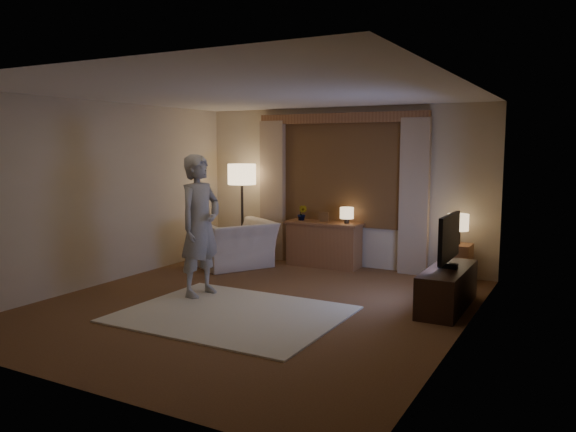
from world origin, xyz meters
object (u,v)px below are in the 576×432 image
Objects in this scene: armchair at (235,244)px; tv_stand at (447,288)px; sideboard at (324,245)px; side_table at (457,263)px; person at (200,225)px.

tv_stand is at bearing 108.22° from armchair.
sideboard is 1.46m from armchair.
side_table is (3.42, 0.69, -0.10)m from armchair.
tv_stand is 0.76× the size of person.
armchair is 0.83× the size of tv_stand.
tv_stand is (3.61, -0.74, -0.13)m from armchair.
side_table is at bearing 131.20° from armchair.
tv_stand is at bearing -32.22° from sideboard.
armchair is at bearing -149.62° from sideboard.
sideboard is 2.14× the size of side_table.
side_table is 0.40× the size of tv_stand.
armchair is 3.69m from tv_stand.
person is (-2.80, -2.40, 0.66)m from side_table.
sideboard is at bearing 147.78° from tv_stand.
side_table is (2.15, -0.05, -0.07)m from sideboard.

